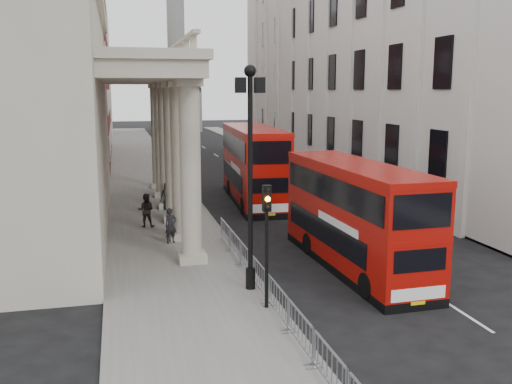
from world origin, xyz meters
TOP-DOWN VIEW (x-y plane):
  - ground at (0.00, 0.00)m, footprint 260.00×260.00m
  - sidewalk_west at (-3.00, 30.00)m, footprint 6.00×140.00m
  - sidewalk_east at (13.50, 30.00)m, footprint 3.00×140.00m
  - kerb at (-0.05, 30.00)m, footprint 0.20×140.00m
  - portico_building at (-10.50, 18.00)m, footprint 9.00×28.00m
  - brick_building at (-10.50, 48.00)m, footprint 9.00×32.00m
  - west_building_far at (-10.50, 80.00)m, footprint 9.00×30.00m
  - east_building at (16.00, 32.00)m, footprint 8.00×55.00m
  - monument_column at (6.00, 92.00)m, footprint 8.00×8.00m
  - lamp_post_south at (-0.60, 4.00)m, footprint 1.05×0.44m
  - lamp_post_mid at (-0.60, 20.00)m, footprint 1.05×0.44m
  - lamp_post_north at (-0.60, 36.00)m, footprint 1.05×0.44m
  - traffic_light at (-0.50, 1.98)m, footprint 0.28×0.33m
  - crowd_barriers at (-0.35, 2.23)m, footprint 0.50×18.75m
  - bus_near at (4.41, 5.86)m, footprint 2.80×10.53m
  - bus_far at (3.67, 21.29)m, footprint 3.65×11.97m
  - pedestrian_a at (-2.91, 11.32)m, footprint 0.75×0.63m
  - pedestrian_b at (-3.91, 15.04)m, footprint 1.05×0.90m
  - pedestrian_c at (-2.37, 19.44)m, footprint 0.95×0.72m

SIDE VIEW (x-z plane):
  - ground at x=0.00m, z-range 0.00..0.00m
  - sidewalk_west at x=-3.00m, z-range 0.00..0.12m
  - sidewalk_east at x=13.50m, z-range 0.00..0.12m
  - kerb at x=-0.05m, z-range 0.00..0.14m
  - crowd_barriers at x=-0.35m, z-range 0.12..1.22m
  - pedestrian_c at x=-2.37m, z-range 0.12..1.86m
  - pedestrian_a at x=-2.91m, z-range 0.12..1.86m
  - pedestrian_b at x=-3.91m, z-range 0.12..1.98m
  - bus_near at x=4.41m, z-range 0.10..4.62m
  - bus_far at x=3.67m, z-range 0.12..5.21m
  - traffic_light at x=-0.50m, z-range 0.96..5.26m
  - lamp_post_south at x=-0.60m, z-range 0.75..9.07m
  - lamp_post_mid at x=-0.60m, z-range 0.75..9.07m
  - lamp_post_north at x=-0.60m, z-range 0.75..9.07m
  - portico_building at x=-10.50m, z-range 0.00..12.00m
  - west_building_far at x=-10.50m, z-range 0.00..20.00m
  - brick_building at x=-10.50m, z-range 0.00..22.00m
  - east_building at x=16.00m, z-range 0.00..25.00m
  - monument_column at x=6.00m, z-range -11.12..43.08m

